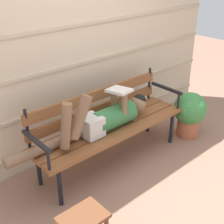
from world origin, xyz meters
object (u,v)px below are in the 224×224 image
Objects in this scene: park_bench at (108,121)px; reclining_person at (103,118)px; footstool at (83,223)px; potted_plant at (189,112)px.

reclining_person is (-0.12, -0.07, 0.11)m from park_bench.
footstool is 0.60× the size of potted_plant.
park_bench is 5.18× the size of footstool.
footstool is (-0.82, -0.72, -0.34)m from reclining_person.
reclining_person reaches higher than potted_plant.
potted_plant is at bearing -10.06° from reclining_person.
reclining_person is at bearing 169.94° from potted_plant.
footstool is at bearing -139.95° from park_bench.
park_bench is 1.24m from footstool.
potted_plant is (1.11, -0.29, -0.16)m from park_bench.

